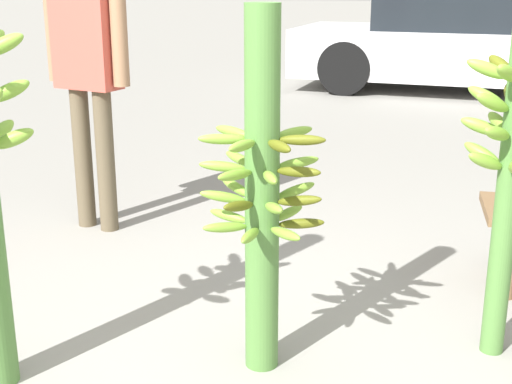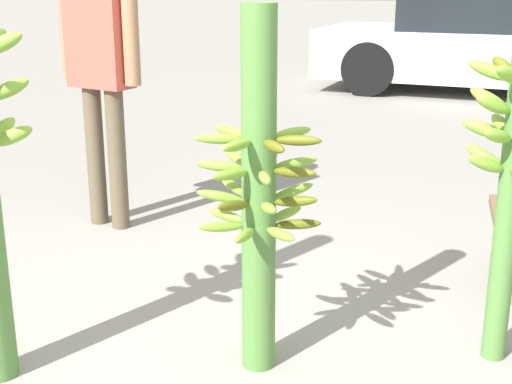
% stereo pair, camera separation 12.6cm
% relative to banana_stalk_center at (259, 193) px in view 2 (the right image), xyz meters
% --- Properties ---
extents(banana_stalk_center, '(0.46, 0.46, 1.36)m').
position_rel_banana_stalk_center_xyz_m(banana_stalk_center, '(0.00, 0.00, 0.00)').
color(banana_stalk_center, '#4C7A38').
rests_on(banana_stalk_center, ground_plane).
extents(vendor_person, '(0.55, 0.29, 1.68)m').
position_rel_banana_stalk_center_xyz_m(vendor_person, '(-1.15, 1.43, 0.33)').
color(vendor_person, brown).
rests_on(vendor_person, ground_plane).
extents(parked_car, '(4.18, 2.48, 1.26)m').
position_rel_banana_stalk_center_xyz_m(parked_car, '(1.66, 6.98, -0.08)').
color(parked_car, silver).
rests_on(parked_car, ground_plane).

